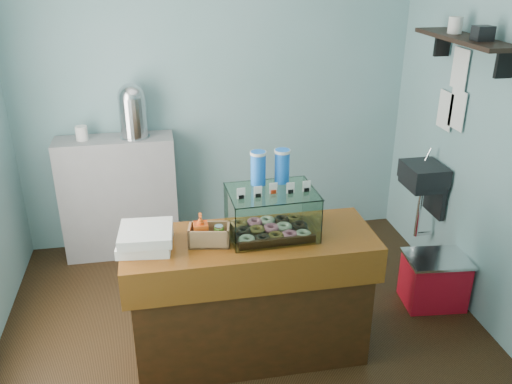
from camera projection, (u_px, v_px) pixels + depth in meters
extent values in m
plane|color=black|center=(244.00, 328.00, 4.00)|extent=(3.50, 3.50, 0.00)
cube|color=#6FA3A2|center=(215.00, 94.00, 4.78)|extent=(3.50, 0.04, 2.80)
cube|color=#6FA3A2|center=(305.00, 278.00, 2.09)|extent=(3.50, 0.04, 2.80)
cube|color=#6FA3A2|center=(493.00, 134.00, 3.73)|extent=(0.04, 3.00, 2.80)
cube|color=black|center=(424.00, 173.00, 4.40)|extent=(0.30, 0.35, 0.15)
cube|color=black|center=(435.00, 195.00, 4.50)|extent=(0.04, 0.30, 0.35)
cylinder|color=silver|center=(428.00, 155.00, 4.45)|extent=(0.02, 0.02, 0.12)
cylinder|color=silver|center=(419.00, 212.00, 4.54)|extent=(0.04, 0.04, 0.45)
cube|color=black|center=(464.00, 39.00, 3.73)|extent=(0.25, 1.00, 0.03)
cube|color=black|center=(505.00, 64.00, 3.42)|extent=(0.12, 0.03, 0.18)
cube|color=black|center=(442.00, 44.00, 4.14)|extent=(0.12, 0.03, 0.18)
cube|color=white|center=(457.00, 110.00, 4.11)|extent=(0.01, 0.21, 0.30)
cube|color=white|center=(445.00, 110.00, 4.28)|extent=(0.01, 0.21, 0.30)
cube|color=white|center=(460.00, 69.00, 4.03)|extent=(0.01, 0.21, 0.30)
cube|color=#431F0C|center=(250.00, 301.00, 3.61)|extent=(1.50, 0.56, 0.84)
cube|color=#50250A|center=(250.00, 242.00, 3.42)|extent=(1.60, 0.60, 0.06)
cube|color=#50250A|center=(258.00, 282.00, 3.22)|extent=(1.60, 0.04, 0.18)
cube|color=gray|center=(120.00, 197.00, 4.81)|extent=(1.00, 0.32, 1.10)
cube|color=black|center=(271.00, 232.00, 3.46)|extent=(0.49, 0.36, 0.02)
torus|color=beige|center=(247.00, 240.00, 3.31)|extent=(0.10, 0.10, 0.03)
torus|color=black|center=(262.00, 238.00, 3.33)|extent=(0.10, 0.10, 0.03)
torus|color=brown|center=(276.00, 237.00, 3.35)|extent=(0.10, 0.10, 0.03)
torus|color=#DA668A|center=(290.00, 235.00, 3.37)|extent=(0.10, 0.10, 0.03)
torus|color=beige|center=(304.00, 234.00, 3.38)|extent=(0.10, 0.10, 0.03)
torus|color=black|center=(244.00, 231.00, 3.41)|extent=(0.10, 0.10, 0.03)
torus|color=brown|center=(258.00, 230.00, 3.43)|extent=(0.10, 0.10, 0.03)
torus|color=#DA668A|center=(271.00, 228.00, 3.45)|extent=(0.10, 0.10, 0.03)
torus|color=beige|center=(285.00, 227.00, 3.46)|extent=(0.10, 0.10, 0.03)
torus|color=black|center=(298.00, 225.00, 3.48)|extent=(0.10, 0.10, 0.03)
torus|color=brown|center=(240.00, 223.00, 3.51)|extent=(0.10, 0.10, 0.03)
torus|color=#DA668A|center=(254.00, 222.00, 3.53)|extent=(0.10, 0.10, 0.03)
torus|color=beige|center=(267.00, 221.00, 3.55)|extent=(0.10, 0.10, 0.03)
torus|color=black|center=(280.00, 219.00, 3.56)|extent=(0.10, 0.10, 0.03)
torus|color=brown|center=(294.00, 218.00, 3.58)|extent=(0.10, 0.10, 0.03)
cube|color=white|center=(280.00, 227.00, 3.23)|extent=(0.53, 0.03, 0.29)
cube|color=white|center=(264.00, 200.00, 3.58)|extent=(0.53, 0.03, 0.29)
cube|color=white|center=(230.00, 217.00, 3.35)|extent=(0.02, 0.39, 0.29)
cube|color=white|center=(312.00, 209.00, 3.46)|extent=(0.02, 0.39, 0.29)
cube|color=white|center=(272.00, 192.00, 3.34)|extent=(0.56, 0.42, 0.01)
cube|color=white|center=(240.00, 192.00, 3.24)|extent=(0.05, 0.01, 0.07)
cube|color=black|center=(241.00, 196.00, 3.25)|extent=(0.03, 0.02, 0.02)
cube|color=white|center=(257.00, 191.00, 3.26)|extent=(0.05, 0.01, 0.07)
cube|color=black|center=(257.00, 194.00, 3.27)|extent=(0.03, 0.02, 0.02)
cube|color=white|center=(274.00, 189.00, 3.28)|extent=(0.05, 0.01, 0.07)
cube|color=red|center=(274.00, 193.00, 3.29)|extent=(0.03, 0.02, 0.02)
cube|color=white|center=(290.00, 188.00, 3.30)|extent=(0.05, 0.01, 0.07)
cube|color=black|center=(290.00, 191.00, 3.31)|extent=(0.03, 0.02, 0.02)
cube|color=white|center=(307.00, 186.00, 3.32)|extent=(0.05, 0.01, 0.07)
cube|color=black|center=(306.00, 190.00, 3.33)|extent=(0.03, 0.02, 0.02)
cylinder|color=blue|center=(258.00, 168.00, 3.39)|extent=(0.09, 0.09, 0.22)
cylinder|color=white|center=(258.00, 153.00, 3.35)|extent=(0.10, 0.10, 0.02)
cylinder|color=blue|center=(282.00, 166.00, 3.43)|extent=(0.09, 0.09, 0.22)
cylinder|color=white|center=(282.00, 151.00, 3.39)|extent=(0.10, 0.10, 0.02)
cube|color=#A37C51|center=(210.00, 243.00, 3.34)|extent=(0.27, 0.19, 0.01)
cube|color=#A37C51|center=(208.00, 240.00, 3.26)|extent=(0.25, 0.06, 0.12)
cube|color=#A37C51|center=(210.00, 230.00, 3.38)|extent=(0.25, 0.06, 0.12)
cube|color=#A37C51|center=(190.00, 235.00, 3.32)|extent=(0.04, 0.15, 0.12)
cube|color=#A37C51|center=(228.00, 235.00, 3.32)|extent=(0.04, 0.15, 0.12)
imported|color=#EF5716|center=(201.00, 228.00, 3.30)|extent=(0.10, 0.10, 0.19)
cylinder|color=#4C9528|center=(219.00, 235.00, 3.32)|extent=(0.06, 0.06, 0.10)
cylinder|color=silver|center=(219.00, 227.00, 3.30)|extent=(0.05, 0.05, 0.01)
cube|color=white|center=(145.00, 242.00, 3.30)|extent=(0.35, 0.35, 0.06)
cube|color=white|center=(146.00, 234.00, 3.26)|extent=(0.34, 0.34, 0.06)
cylinder|color=silver|center=(135.00, 137.00, 4.61)|extent=(0.25, 0.25, 0.01)
cylinder|color=silver|center=(133.00, 117.00, 4.54)|extent=(0.23, 0.23, 0.34)
sphere|color=silver|center=(131.00, 97.00, 4.47)|extent=(0.23, 0.23, 0.23)
cube|color=red|center=(434.00, 281.00, 4.22)|extent=(0.48, 0.38, 0.39)
cube|color=silver|center=(438.00, 259.00, 4.14)|extent=(0.50, 0.40, 0.02)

